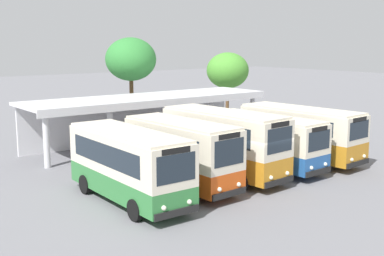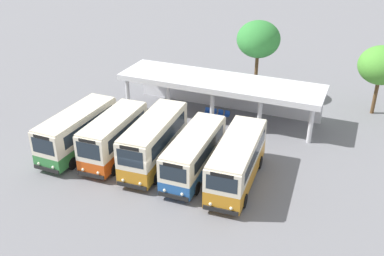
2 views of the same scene
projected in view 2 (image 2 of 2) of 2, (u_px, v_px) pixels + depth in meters
ground_plane at (141, 184)px, 28.77m from camera, size 180.00×180.00×0.00m
city_bus_nearest_orange at (78, 130)px, 31.82m from camera, size 2.38×7.47×3.20m
city_bus_second_in_row at (114, 136)px, 30.89m from camera, size 2.44×6.77×3.31m
city_bus_middle_cream at (154, 140)px, 30.11m from camera, size 2.65×7.63×3.50m
city_bus_fourth_amber at (194, 152)px, 29.15m from camera, size 2.43×7.48×2.97m
city_bus_fifth_blue at (237, 160)px, 28.04m from camera, size 2.76×7.86×3.18m
terminal_canopy at (222, 87)px, 37.43m from camera, size 17.47×4.65×3.40m
waiting_chair_end_by_column at (207, 111)px, 37.73m from camera, size 0.45×0.45×0.86m
waiting_chair_second_from_end at (214, 112)px, 37.54m from camera, size 0.45×0.45×0.86m
waiting_chair_middle_seat at (220, 114)px, 37.34m from camera, size 0.45×0.45×0.86m
waiting_chair_fourth_seat at (227, 115)px, 37.14m from camera, size 0.45×0.45×0.86m
roadside_tree_behind_canopy at (258, 39)px, 39.31m from camera, size 3.97×3.97×7.41m
roadside_tree_east_of_canopy at (382, 65)px, 36.65m from camera, size 3.89×3.89×6.13m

